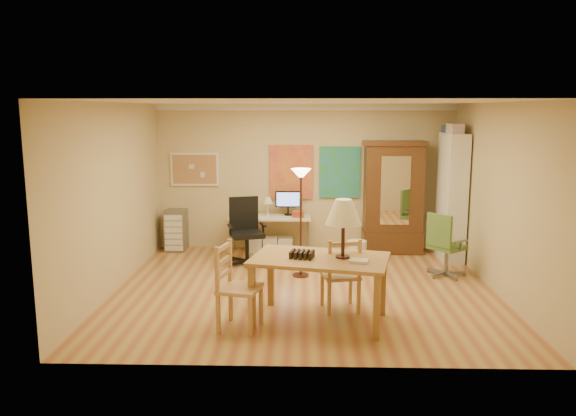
{
  "coord_description": "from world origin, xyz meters",
  "views": [
    {
      "loc": [
        -0.02,
        -7.88,
        2.6
      ],
      "look_at": [
        -0.25,
        0.3,
        1.16
      ],
      "focal_mm": 35.0,
      "sensor_mm": 36.0,
      "label": 1
    }
  ],
  "objects_px": {
    "dining_table": "(328,245)",
    "computer_desk": "(272,230)",
    "office_chair_black": "(247,246)",
    "office_chair_green": "(445,259)",
    "armoire": "(393,205)",
    "bookshelf": "(451,197)"
  },
  "relations": [
    {
      "from": "office_chair_green",
      "to": "armoire",
      "type": "xyz_separation_m",
      "value": [
        -0.6,
        1.51,
        0.62
      ]
    },
    {
      "from": "dining_table",
      "to": "computer_desk",
      "type": "height_order",
      "value": "dining_table"
    },
    {
      "from": "office_chair_black",
      "to": "office_chair_green",
      "type": "xyz_separation_m",
      "value": [
        3.19,
        -0.63,
        -0.03
      ]
    },
    {
      "from": "office_chair_black",
      "to": "bookshelf",
      "type": "xyz_separation_m",
      "value": [
        3.53,
        0.43,
        0.79
      ]
    },
    {
      "from": "bookshelf",
      "to": "dining_table",
      "type": "bearing_deg",
      "value": -126.66
    },
    {
      "from": "computer_desk",
      "to": "bookshelf",
      "type": "xyz_separation_m",
      "value": [
        3.15,
        -0.36,
        0.68
      ]
    },
    {
      "from": "computer_desk",
      "to": "office_chair_black",
      "type": "distance_m",
      "value": 0.88
    },
    {
      "from": "office_chair_green",
      "to": "bookshelf",
      "type": "relative_size",
      "value": 0.46
    },
    {
      "from": "dining_table",
      "to": "office_chair_black",
      "type": "height_order",
      "value": "dining_table"
    },
    {
      "from": "computer_desk",
      "to": "dining_table",
      "type": "bearing_deg",
      "value": -75.43
    },
    {
      "from": "computer_desk",
      "to": "office_chair_green",
      "type": "xyz_separation_m",
      "value": [
        2.81,
        -1.42,
        -0.14
      ]
    },
    {
      "from": "office_chair_black",
      "to": "office_chair_green",
      "type": "distance_m",
      "value": 3.26
    },
    {
      "from": "office_chair_black",
      "to": "bookshelf",
      "type": "bearing_deg",
      "value": 7.01
    },
    {
      "from": "office_chair_black",
      "to": "office_chair_green",
      "type": "height_order",
      "value": "office_chair_black"
    },
    {
      "from": "dining_table",
      "to": "office_chair_green",
      "type": "relative_size",
      "value": 1.79
    },
    {
      "from": "dining_table",
      "to": "computer_desk",
      "type": "relative_size",
      "value": 1.22
    },
    {
      "from": "office_chair_black",
      "to": "dining_table",
      "type": "bearing_deg",
      "value": -64.12
    },
    {
      "from": "office_chair_black",
      "to": "office_chair_green",
      "type": "relative_size",
      "value": 1.12
    },
    {
      "from": "computer_desk",
      "to": "office_chair_green",
      "type": "distance_m",
      "value": 3.15
    },
    {
      "from": "dining_table",
      "to": "office_chair_black",
      "type": "relative_size",
      "value": 1.6
    },
    {
      "from": "dining_table",
      "to": "bookshelf",
      "type": "relative_size",
      "value": 0.82
    },
    {
      "from": "armoire",
      "to": "computer_desk",
      "type": "bearing_deg",
      "value": -177.8
    }
  ]
}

